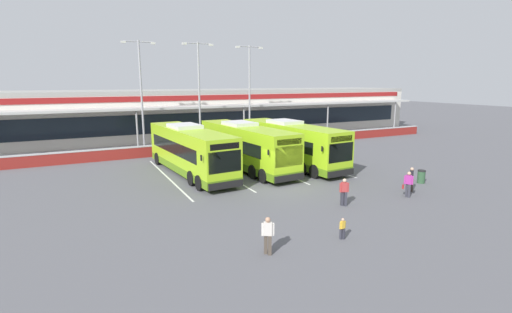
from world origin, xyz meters
TOP-DOWN VIEW (x-y plane):
  - ground_plane at (0.00, 0.00)m, footprint 200.00×200.00m
  - terminal_building at (-0.00, 26.91)m, footprint 70.00×13.00m
  - red_barrier_wall at (0.00, 14.50)m, footprint 60.00×0.40m
  - coach_bus_leftmost at (-4.39, 6.33)m, footprint 3.72×12.31m
  - coach_bus_left_centre at (0.22, 6.07)m, footprint 3.72×12.31m
  - coach_bus_centre at (4.25, 5.54)m, footprint 3.72×12.31m
  - bay_stripe_far_west at (-6.30, 6.00)m, footprint 0.14×13.00m
  - bay_stripe_west at (-2.10, 6.00)m, footprint 0.14×13.00m
  - bay_stripe_mid_west at (2.10, 6.00)m, footprint 0.14×13.00m
  - bay_stripe_centre at (6.30, 6.00)m, footprint 0.14×13.00m
  - pedestrian_with_handbag at (5.90, -5.54)m, footprint 0.53×0.60m
  - pedestrian_in_dark_coat at (-5.60, -8.54)m, footprint 0.52×0.40m
  - pedestrian_child at (-1.84, -8.74)m, footprint 0.33×0.18m
  - pedestrian_near_bin at (7.02, -4.80)m, footprint 0.47×0.42m
  - pedestrian_approaching_bus at (1.27, -5.07)m, footprint 0.53×0.39m
  - lamp_post_west at (-5.87, 17.48)m, footprint 3.24×0.28m
  - lamp_post_centre at (-0.20, 16.48)m, footprint 3.24×0.28m
  - lamp_post_east at (6.05, 17.44)m, footprint 3.24×0.28m
  - litter_bin at (9.40, -3.63)m, footprint 0.54×0.54m

SIDE VIEW (x-z plane):
  - ground_plane at x=0.00m, z-range 0.00..0.00m
  - bay_stripe_far_west at x=-6.30m, z-range 0.00..0.01m
  - bay_stripe_west at x=-2.10m, z-range 0.00..0.01m
  - bay_stripe_mid_west at x=2.10m, z-range 0.00..0.01m
  - bay_stripe_centre at x=6.30m, z-range 0.00..0.01m
  - litter_bin at x=9.40m, z-range 0.00..0.93m
  - pedestrian_child at x=-1.84m, z-range 0.04..1.04m
  - red_barrier_wall at x=0.00m, z-range 0.01..1.10m
  - pedestrian_with_handbag at x=5.90m, z-range 0.05..1.67m
  - pedestrian_in_dark_coat at x=-5.60m, z-range 0.06..1.68m
  - pedestrian_near_bin at x=7.02m, z-range 0.06..1.68m
  - pedestrian_approaching_bus at x=1.27m, z-range 0.06..1.68m
  - coach_bus_leftmost at x=-4.39m, z-range -0.10..3.68m
  - coach_bus_left_centre at x=0.22m, z-range -0.10..3.68m
  - coach_bus_centre at x=4.25m, z-range -0.10..3.68m
  - terminal_building at x=0.00m, z-range 0.01..6.01m
  - lamp_post_west at x=-5.87m, z-range 0.79..11.79m
  - lamp_post_centre at x=-0.20m, z-range 0.79..11.79m
  - lamp_post_east at x=6.05m, z-range 0.79..11.79m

